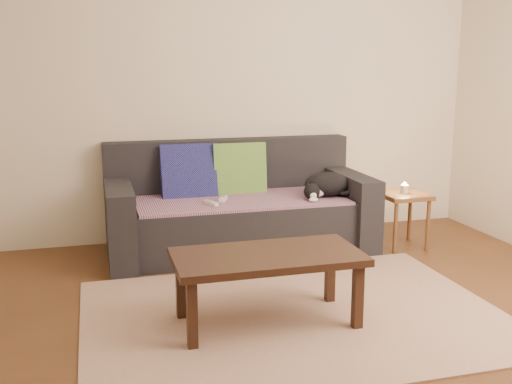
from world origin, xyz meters
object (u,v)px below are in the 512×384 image
cat (326,185)px  wii_remote_a (211,203)px  side_table (404,203)px  coffee_table (267,262)px  sofa (238,212)px  wii_remote_b (223,199)px

cat → wii_remote_a: bearing=-173.9°
side_table → coffee_table: side_table is taller
sofa → cat: bearing=-15.3°
wii_remote_b → side_table: wii_remote_b is taller
cat → wii_remote_b: size_ratio=3.03×
sofa → cat: 0.75m
sofa → cat: sofa is taller
sofa → side_table: (1.33, -0.32, 0.07)m
wii_remote_a → side_table: (1.60, -0.07, -0.08)m
wii_remote_b → coffee_table: (-0.03, -1.35, -0.08)m
sofa → coffee_table: sofa is taller
wii_remote_a → coffee_table: 1.23m
wii_remote_a → wii_remote_b: (0.12, 0.12, 0.00)m
sofa → wii_remote_b: sofa is taller
wii_remote_b → wii_remote_a: bearing=162.0°
coffee_table → sofa: bearing=82.8°
cat → coffee_table: 1.57m
sofa → wii_remote_b: (-0.15, -0.13, 0.15)m
sofa → wii_remote_b: bearing=-140.1°
wii_remote_a → wii_remote_b: same height
side_table → coffee_table: (-1.52, -1.16, 0.00)m
coffee_table → side_table: bearing=37.5°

